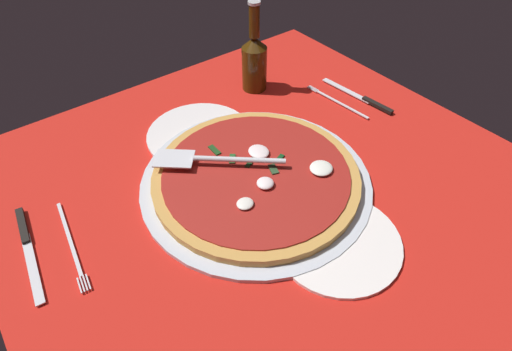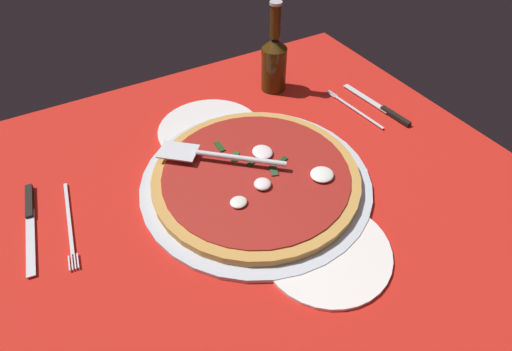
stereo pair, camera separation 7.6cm
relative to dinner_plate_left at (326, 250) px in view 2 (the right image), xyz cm
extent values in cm
cube|color=red|center=(16.86, 0.13, -1.00)|extent=(96.59, 96.59, 0.80)
cube|color=silver|center=(-16.95, -24.02, -0.55)|extent=(9.66, 9.66, 0.10)
cube|color=silver|center=(-16.95, -4.70, -0.55)|extent=(9.66, 9.66, 0.10)
cube|color=silver|center=(-7.29, -33.67, -0.55)|extent=(9.66, 9.66, 0.10)
cube|color=silver|center=(-7.29, -14.36, -0.55)|extent=(9.66, 9.66, 0.10)
cube|color=silver|center=(-7.29, 4.96, -0.55)|extent=(9.66, 9.66, 0.10)
cube|color=silver|center=(2.37, -43.33, -0.55)|extent=(9.66, 9.66, 0.10)
cube|color=silver|center=(2.37, -24.02, -0.55)|extent=(9.66, 9.66, 0.10)
cube|color=silver|center=(2.37, -4.70, -0.55)|extent=(9.66, 9.66, 0.10)
cube|color=silver|center=(2.37, 14.62, -0.55)|extent=(9.66, 9.66, 0.10)
cube|color=silver|center=(2.37, 33.94, -0.55)|extent=(9.66, 9.66, 0.10)
cube|color=silver|center=(12.03, -33.67, -0.55)|extent=(9.66, 9.66, 0.10)
cube|color=silver|center=(12.03, -14.36, -0.55)|extent=(9.66, 9.66, 0.10)
cube|color=silver|center=(12.03, 4.96, -0.55)|extent=(9.66, 9.66, 0.10)
cube|color=silver|center=(12.03, 24.28, -0.55)|extent=(9.66, 9.66, 0.10)
cube|color=silver|center=(12.03, 43.60, -0.55)|extent=(9.66, 9.66, 0.10)
cube|color=silver|center=(21.69, -43.33, -0.55)|extent=(9.66, 9.66, 0.10)
cube|color=silver|center=(21.69, -24.02, -0.55)|extent=(9.66, 9.66, 0.10)
cube|color=silver|center=(21.69, -4.70, -0.55)|extent=(9.66, 9.66, 0.10)
cube|color=silver|center=(21.69, 14.62, -0.55)|extent=(9.66, 9.66, 0.10)
cube|color=silver|center=(21.69, 33.94, -0.55)|extent=(9.66, 9.66, 0.10)
cube|color=silver|center=(31.35, -33.67, -0.55)|extent=(9.66, 9.66, 0.10)
cube|color=silver|center=(31.35, -14.36, -0.55)|extent=(9.66, 9.66, 0.10)
cube|color=silver|center=(31.35, 4.96, -0.55)|extent=(9.66, 9.66, 0.10)
cube|color=silver|center=(31.35, 24.28, -0.55)|extent=(9.66, 9.66, 0.10)
cube|color=silver|center=(31.35, 43.60, -0.55)|extent=(9.66, 9.66, 0.10)
cube|color=silver|center=(41.00, -43.33, -0.55)|extent=(9.66, 9.66, 0.10)
cube|color=silver|center=(41.00, -24.02, -0.55)|extent=(9.66, 9.66, 0.10)
cube|color=silver|center=(41.00, -4.70, -0.55)|extent=(9.66, 9.66, 0.10)
cube|color=silver|center=(41.00, 14.62, -0.55)|extent=(9.66, 9.66, 0.10)
cube|color=silver|center=(41.00, 33.94, -0.55)|extent=(9.66, 9.66, 0.10)
cube|color=silver|center=(50.66, -33.67, -0.55)|extent=(9.66, 9.66, 0.10)
cube|color=silver|center=(50.66, -14.36, -0.55)|extent=(9.66, 9.66, 0.10)
cube|color=silver|center=(50.66, 4.96, -0.55)|extent=(9.66, 9.66, 0.10)
cube|color=silver|center=(50.66, 24.28, -0.55)|extent=(9.66, 9.66, 0.10)
cube|color=silver|center=(50.66, 43.60, -0.55)|extent=(9.66, 9.66, 0.10)
cube|color=silver|center=(60.32, -43.33, -0.55)|extent=(9.66, 9.66, 0.10)
cube|color=silver|center=(60.32, -24.02, -0.55)|extent=(9.66, 9.66, 0.10)
cube|color=silver|center=(60.32, -4.70, -0.55)|extent=(9.66, 9.66, 0.10)
cube|color=silver|center=(60.32, 14.62, -0.55)|extent=(9.66, 9.66, 0.10)
cube|color=silver|center=(60.32, 33.94, -0.55)|extent=(9.66, 9.66, 0.10)
cylinder|color=silver|center=(19.40, 2.21, 0.09)|extent=(43.74, 43.74, 1.19)
cylinder|color=white|center=(0.00, 0.00, 0.00)|extent=(21.28, 21.28, 1.00)
cylinder|color=white|center=(38.40, 3.09, 0.00)|extent=(22.50, 22.50, 1.00)
cylinder|color=#CA9245|center=(19.40, 2.21, 1.48)|extent=(39.11, 39.11, 1.59)
cylinder|color=maroon|center=(19.40, 2.21, 2.42)|extent=(35.25, 35.25, 0.30)
ellipsoid|color=white|center=(15.62, 3.02, 3.15)|extent=(3.14, 3.12, 1.15)
ellipsoid|color=white|center=(14.03, 8.75, 2.99)|extent=(2.83, 3.03, 0.84)
ellipsoid|color=white|center=(23.25, -1.44, 3.07)|extent=(4.38, 3.90, 0.99)
ellipsoid|color=white|center=(12.34, -7.77, 3.11)|extent=(4.23, 4.41, 1.07)
cube|color=#1A431E|center=(21.98, 1.71, 2.72)|extent=(1.93, 2.57, 0.30)
cube|color=#225324|center=(25.02, 3.64, 2.72)|extent=(2.72, 2.49, 0.30)
cube|color=#1B421A|center=(29.30, 4.93, 2.72)|extent=(3.22, 1.19, 0.30)
cube|color=#294729|center=(17.91, -0.77, 2.72)|extent=(2.93, 2.16, 0.30)
cube|color=#123E1B|center=(19.58, -3.84, 2.72)|extent=(1.58, 2.20, 0.30)
cube|color=silver|center=(30.72, 13.02, 3.88)|extent=(8.60, 8.83, 0.30)
cylinder|color=silver|center=(22.64, 3.68, 4.23)|extent=(12.14, 13.82, 1.00)
cube|color=white|center=(27.44, -32.34, -0.20)|extent=(17.48, 13.60, 0.60)
cube|color=silver|center=(27.20, -29.59, 0.23)|extent=(15.28, 1.90, 0.25)
cube|color=silver|center=(36.35, -29.25, 0.23)|extent=(3.01, 0.48, 0.25)
cube|color=silver|center=(36.31, -28.81, 0.23)|extent=(3.01, 0.48, 0.25)
cube|color=silver|center=(36.27, -28.37, 0.23)|extent=(3.01, 0.48, 0.25)
cube|color=black|center=(21.59, -35.60, 0.50)|extent=(8.22, 1.89, 0.80)
cube|color=silver|center=(30.72, -34.82, 0.23)|extent=(14.33, 2.61, 0.25)
cube|color=white|center=(28.48, 38.25, -0.20)|extent=(22.50, 16.46, 0.60)
cube|color=silver|center=(28.09, 35.14, 0.23)|extent=(17.26, 2.78, 0.25)
cube|color=silver|center=(18.09, 37.08, 0.23)|extent=(3.00, 0.60, 0.25)
cube|color=silver|center=(18.03, 36.64, 0.23)|extent=(3.00, 0.60, 0.25)
cube|color=silver|center=(17.98, 36.20, 0.23)|extent=(3.00, 0.60, 0.25)
cube|color=silver|center=(17.92, 35.77, 0.23)|extent=(3.00, 0.60, 0.25)
cube|color=black|center=(35.10, 40.57, 0.50)|extent=(8.45, 2.24, 0.80)
cube|color=silver|center=(25.76, 41.76, 0.23)|extent=(14.69, 3.23, 0.25)
cylinder|color=#3C2508|center=(46.18, -18.05, 5.01)|extent=(6.05, 6.05, 11.01)
cone|color=#3C2508|center=(46.18, -18.05, 11.83)|extent=(6.05, 6.05, 2.63)
cylinder|color=#3C2508|center=(46.18, -18.05, 16.88)|extent=(2.44, 2.44, 7.46)
cylinder|color=#B7B7BC|center=(46.18, -18.05, 20.91)|extent=(2.80, 2.80, 0.60)
camera|label=1|loc=(-23.58, 35.51, 54.83)|focal=28.31mm
camera|label=2|loc=(-27.80, 29.20, 54.83)|focal=28.31mm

